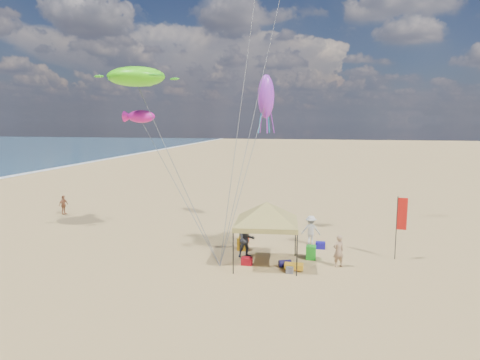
# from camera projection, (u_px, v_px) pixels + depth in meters

# --- Properties ---
(ground) EXTENTS (280.00, 280.00, 0.00)m
(ground) POSITION_uv_depth(u_px,v_px,m) (227.00, 271.00, 20.18)
(ground) COLOR tan
(ground) RESTS_ON ground
(canopy_tent) EXTENTS (5.96, 5.96, 3.69)m
(canopy_tent) POSITION_uv_depth(u_px,v_px,m) (267.00, 204.00, 20.75)
(canopy_tent) COLOR black
(canopy_tent) RESTS_ON ground
(feather_flag) EXTENTS (0.51, 0.06, 3.32)m
(feather_flag) POSITION_uv_depth(u_px,v_px,m) (400.00, 218.00, 21.59)
(feather_flag) COLOR black
(feather_flag) RESTS_ON ground
(cooler_red) EXTENTS (0.54, 0.38, 0.38)m
(cooler_red) POSITION_uv_depth(u_px,v_px,m) (247.00, 261.00, 21.07)
(cooler_red) COLOR red
(cooler_red) RESTS_ON ground
(cooler_blue) EXTENTS (0.54, 0.38, 0.38)m
(cooler_blue) POSITION_uv_depth(u_px,v_px,m) (320.00, 245.00, 23.72)
(cooler_blue) COLOR #181190
(cooler_blue) RESTS_ON ground
(bag_navy) EXTENTS (0.69, 0.54, 0.36)m
(bag_navy) POSITION_uv_depth(u_px,v_px,m) (285.00, 263.00, 20.75)
(bag_navy) COLOR #120E3F
(bag_navy) RESTS_ON ground
(bag_orange) EXTENTS (0.54, 0.69, 0.36)m
(bag_orange) POSITION_uv_depth(u_px,v_px,m) (244.00, 241.00, 24.65)
(bag_orange) COLOR red
(bag_orange) RESTS_ON ground
(chair_green) EXTENTS (0.50, 0.50, 0.70)m
(chair_green) POSITION_uv_depth(u_px,v_px,m) (311.00, 252.00, 21.93)
(chair_green) COLOR #1C9C1D
(chair_green) RESTS_ON ground
(chair_yellow) EXTENTS (0.50, 0.50, 0.70)m
(chair_yellow) POSITION_uv_depth(u_px,v_px,m) (242.00, 244.00, 23.45)
(chair_yellow) COLOR gold
(chair_yellow) RESTS_ON ground
(crate_grey) EXTENTS (0.34, 0.30, 0.28)m
(crate_grey) POSITION_uv_depth(u_px,v_px,m) (290.00, 270.00, 19.97)
(crate_grey) COLOR gray
(crate_grey) RESTS_ON ground
(beach_cart) EXTENTS (0.90, 0.50, 0.24)m
(beach_cart) POSITION_uv_depth(u_px,v_px,m) (294.00, 266.00, 20.29)
(beach_cart) COLOR gold
(beach_cart) RESTS_ON ground
(person_near_a) EXTENTS (0.70, 0.63, 1.62)m
(person_near_a) POSITION_uv_depth(u_px,v_px,m) (338.00, 251.00, 20.70)
(person_near_a) COLOR tan
(person_near_a) RESTS_ON ground
(person_near_b) EXTENTS (1.14, 1.06, 1.86)m
(person_near_b) POSITION_uv_depth(u_px,v_px,m) (246.00, 240.00, 22.22)
(person_near_b) COLOR #373D4B
(person_near_b) RESTS_ON ground
(person_near_c) EXTENTS (1.09, 0.63, 1.69)m
(person_near_c) POSITION_uv_depth(u_px,v_px,m) (311.00, 230.00, 24.50)
(person_near_c) COLOR beige
(person_near_c) RESTS_ON ground
(person_far_a) EXTENTS (0.50, 0.92, 1.48)m
(person_far_a) POSITION_uv_depth(u_px,v_px,m) (63.00, 205.00, 32.24)
(person_far_a) COLOR #9B5D3B
(person_far_a) RESTS_ON ground
(turtle_kite) EXTENTS (3.80, 3.37, 1.07)m
(turtle_kite) POSITION_uv_depth(u_px,v_px,m) (136.00, 77.00, 22.97)
(turtle_kite) COLOR #4DF912
(turtle_kite) RESTS_ON ground
(fish_kite) EXTENTS (1.71, 0.95, 0.73)m
(fish_kite) POSITION_uv_depth(u_px,v_px,m) (141.00, 116.00, 24.47)
(fish_kite) COLOR #D817A6
(fish_kite) RESTS_ON ground
(squid_kite) EXTENTS (1.28, 1.28, 2.75)m
(squid_kite) POSITION_uv_depth(u_px,v_px,m) (266.00, 96.00, 27.03)
(squid_kite) COLOR #A534D8
(squid_kite) RESTS_ON ground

